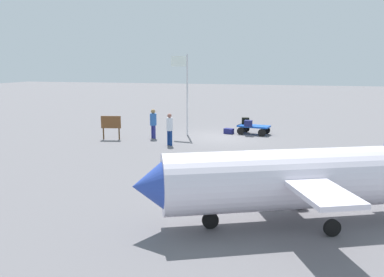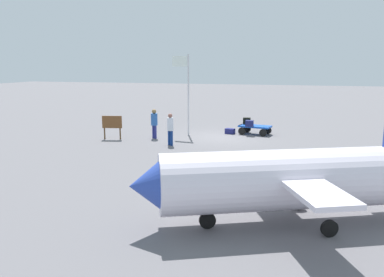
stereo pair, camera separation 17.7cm
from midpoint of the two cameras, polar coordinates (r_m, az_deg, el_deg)
The scene contains 10 objects.
ground_plane at distance 23.30m, azimuth 3.97°, elevation 0.22°, with size 120.00×120.00×0.00m, color slate.
luggage_cart at distance 24.37m, azimuth 8.64°, elevation 1.54°, with size 2.03×1.40×0.55m.
suitcase_navy at distance 23.92m, azimuth 7.91°, elevation 2.18°, with size 0.46×0.36×0.36m.
suitcase_dark at distance 24.81m, azimuth 7.52°, elevation 2.54°, with size 0.50×0.38×0.40m.
suitcase_tan at distance 24.43m, azimuth 5.12°, elevation 1.07°, with size 0.64×0.50×0.32m.
worker_lead at distance 20.73m, azimuth -3.49°, elevation 1.65°, with size 0.45×0.45×1.70m.
worker_trailing at distance 22.77m, azimuth -5.83°, elevation 2.50°, with size 0.52×0.52×1.69m.
airplane_near at distance 10.71m, azimuth 12.32°, elevation -5.75°, with size 7.67×5.23×3.23m.
flagpole at distance 23.63m, azimuth -1.25°, elevation 7.57°, with size 1.06×0.13×4.80m.
signboard at distance 22.86m, azimuth -11.83°, elevation 2.08°, with size 1.11×0.31×1.34m.
Camera 1 is at (-4.56, 22.46, 4.24)m, focal length 36.99 mm.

